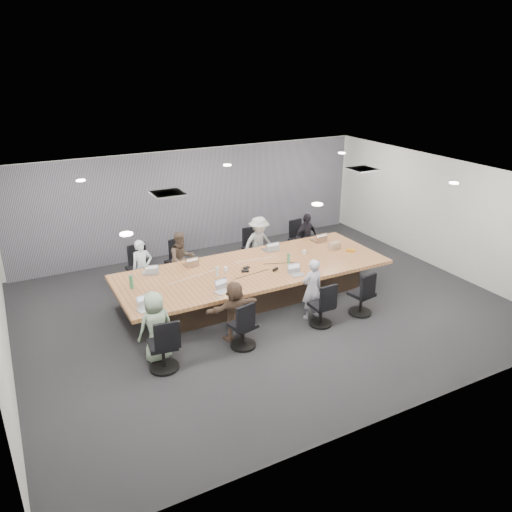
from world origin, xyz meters
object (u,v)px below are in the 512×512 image
chair_0 (139,272)px  chair_7 (361,297)px  laptop_4 (146,309)px  chair_6 (321,309)px  bottle_green_right (289,258)px  conference_table (254,282)px  laptop_1 (190,264)px  laptop_3 (318,240)px  snack_packet (351,250)px  laptop_0 (149,272)px  chair_5 (243,329)px  person_4 (156,327)px  chair_2 (253,252)px  person_6 (312,289)px  stapler (275,269)px  laptop_2 (270,249)px  mug_brown (150,294)px  chair_3 (298,243)px  person_2 (259,244)px  chair_4 (163,349)px  person_1 (182,259)px  bottle_green_left (131,282)px  person_3 (306,237)px  person_0 (142,268)px  bottle_clear (217,271)px  laptop_5 (222,292)px  person_5 (235,310)px  chair_1 (178,265)px  canvas_bag (334,245)px  laptop_6 (298,275)px

chair_0 → chair_7: bearing=127.2°
laptop_4 → chair_6: bearing=-26.9°
bottle_green_right → chair_0: bearing=148.0°
conference_table → laptop_1: size_ratio=20.29×
laptop_3 → snack_packet: (0.25, -1.00, 0.01)m
laptop_0 → laptop_4: size_ratio=0.84×
chair_5 → bottle_green_right: bottle_green_right is taller
conference_table → person_4: size_ratio=4.56×
chair_2 → person_6: (-0.21, -3.05, 0.28)m
chair_2 → stapler: stapler is taller
laptop_0 → laptop_2: size_ratio=0.86×
bottle_green_right → mug_brown: size_ratio=2.25×
chair_3 → person_2: 1.48m
laptop_2 → laptop_0: bearing=0.1°
chair_4 → person_1: person_1 is taller
chair_4 → laptop_1: (1.46, 2.50, 0.34)m
bottle_green_left → bottle_green_right: 3.48m
chair_4 → laptop_0: bearing=85.7°
chair_0 → person_3: bearing=164.6°
chair_6 → person_0: person_0 is taller
laptop_0 → laptop_4: (-0.52, -1.60, 0.00)m
chair_0 → bottle_clear: bottle_clear is taller
chair_4 → stapler: 3.29m
laptop_1 → person_2: bearing=-165.0°
chair_6 → person_2: size_ratio=0.52×
chair_2 → stapler: size_ratio=4.85×
person_4 → bottle_clear: size_ratio=6.32×
conference_table → person_0: 2.53m
chair_2 → chair_4: chair_4 is taller
chair_3 → mug_brown: (-4.68, -2.01, 0.42)m
laptop_0 → laptop_5: bearing=133.0°
chair_7 → laptop_5: (-2.76, 0.90, 0.37)m
person_1 → person_5: bearing=-93.1°
chair_1 → laptop_3: bearing=147.5°
bottle_green_left → stapler: bearing=-10.9°
person_1 → laptop_5: 2.15m
person_3 → mug_brown: person_3 is taller
chair_2 → chair_5: size_ratio=0.99×
laptop_3 → chair_7: bearing=73.7°
chair_5 → person_4: (-1.53, 0.35, 0.28)m
chair_3 → person_2: bearing=7.7°
chair_0 → stapler: 3.23m
conference_table → chair_7: 2.37m
laptop_5 → canvas_bag: (3.38, 0.94, 0.07)m
chair_5 → laptop_3: 4.20m
chair_4 → laptop_6: chair_4 is taller
laptop_4 → stapler: 3.02m
laptop_3 → laptop_1: bearing=-2.9°
chair_6 → laptop_6: 0.98m
laptop_2 → stapler: 1.27m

